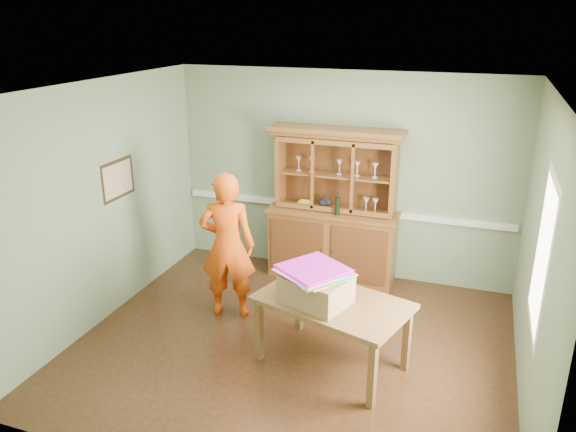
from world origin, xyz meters
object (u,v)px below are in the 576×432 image
at_px(cardboard_box, 316,289).
at_px(dining_table, 333,308).
at_px(person, 227,246).
at_px(china_hutch, 333,227).

bearing_deg(cardboard_box, dining_table, 31.81).
bearing_deg(dining_table, cardboard_box, -131.35).
xyz_separation_m(dining_table, person, (-1.40, 0.59, 0.23)).
bearing_deg(cardboard_box, person, 151.50).
bearing_deg(china_hutch, cardboard_box, -79.63).
relative_size(china_hutch, person, 1.16).
relative_size(dining_table, person, 0.94).
xyz_separation_m(cardboard_box, person, (-1.25, 0.68, 0.01)).
relative_size(cardboard_box, person, 0.34).
xyz_separation_m(china_hutch, cardboard_box, (0.38, -2.05, 0.15)).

